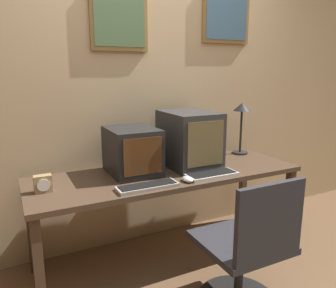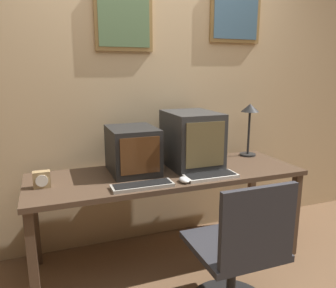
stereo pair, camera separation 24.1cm
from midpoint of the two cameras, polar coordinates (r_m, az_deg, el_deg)
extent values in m
cube|color=#D1B284|center=(2.77, -6.72, 9.18)|extent=(8.00, 0.05, 2.60)
cube|color=olive|center=(3.12, 7.80, 21.08)|extent=(0.49, 0.02, 0.45)
cube|color=#42667F|center=(3.11, 7.94, 21.10)|extent=(0.43, 0.01, 0.39)
cube|color=olive|center=(2.69, -11.21, 20.45)|extent=(0.46, 0.02, 0.46)
cube|color=#56754C|center=(2.68, -11.13, 20.49)|extent=(0.40, 0.01, 0.39)
cube|color=#4C3828|center=(2.47, -2.80, -5.36)|extent=(2.03, 0.68, 0.04)
cube|color=#4C3828|center=(2.18, -24.72, -19.70)|extent=(0.06, 0.06, 0.68)
cube|color=#4C3828|center=(2.90, 17.96, -10.81)|extent=(0.06, 0.06, 0.68)
cube|color=#4C3828|center=(2.69, -25.24, -13.28)|extent=(0.06, 0.06, 0.68)
cube|color=#4C3828|center=(3.30, 10.84, -7.45)|extent=(0.06, 0.06, 0.68)
cube|color=black|center=(2.44, -9.11, -1.20)|extent=(0.34, 0.42, 0.34)
cube|color=#563319|center=(2.24, -7.46, -2.21)|extent=(0.28, 0.01, 0.26)
cube|color=#333333|center=(2.58, 1.03, 0.84)|extent=(0.37, 0.48, 0.44)
cube|color=brown|center=(2.38, 3.72, -0.02)|extent=(0.30, 0.01, 0.33)
cube|color=#A8A399|center=(2.15, -6.81, -7.42)|extent=(0.41, 0.13, 0.02)
cube|color=black|center=(2.15, -6.82, -7.09)|extent=(0.38, 0.11, 0.00)
cube|color=beige|center=(2.38, 4.77, -5.39)|extent=(0.38, 0.16, 0.02)
cube|color=black|center=(2.38, 4.77, -5.09)|extent=(0.35, 0.13, 0.00)
ellipsoid|color=silver|center=(2.26, 0.35, -6.21)|extent=(0.07, 0.11, 0.04)
cube|color=#A38456|center=(2.25, -23.89, -6.39)|extent=(0.11, 0.06, 0.11)
cylinder|color=white|center=(2.22, -23.84, -6.65)|extent=(0.08, 0.01, 0.08)
cylinder|color=black|center=(3.06, 10.22, -1.51)|extent=(0.14, 0.14, 0.02)
cylinder|color=black|center=(3.02, 10.37, 2.23)|extent=(0.02, 0.02, 0.39)
cone|color=black|center=(2.99, 10.54, 6.36)|extent=(0.16, 0.16, 0.07)
cylinder|color=#282828|center=(2.24, 9.04, -21.37)|extent=(0.06, 0.06, 0.39)
cube|color=#2D2D33|center=(2.12, 9.25, -16.56)|extent=(0.49, 0.49, 0.04)
cube|color=#2D2D33|center=(1.86, 13.74, -13.07)|extent=(0.45, 0.04, 0.43)
camera|label=1|loc=(0.12, -92.86, -0.64)|focal=35.00mm
camera|label=2|loc=(0.12, 87.14, 0.64)|focal=35.00mm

